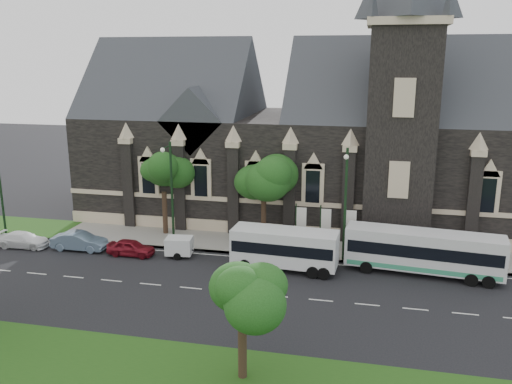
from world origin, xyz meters
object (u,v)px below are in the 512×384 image
(banner_flag_center, at_px, (324,224))
(tree_park_east, at_px, (246,290))
(street_lamp_near, at_px, (345,199))
(banner_flag_left, at_px, (299,223))
(box_trailer, at_px, (179,246))
(sedan, at_px, (79,241))
(street_lamp_mid, at_px, (171,190))
(tour_coach, at_px, (423,251))
(banner_flag_right, at_px, (349,226))
(shuttle_bus, at_px, (285,247))
(tree_walk_left, at_px, (166,172))
(car_far_white, at_px, (23,240))
(tree_walk_right, at_px, (267,176))
(car_far_red, at_px, (131,248))

(banner_flag_center, bearing_deg, tree_park_east, -96.57)
(street_lamp_near, xyz_separation_m, banner_flag_left, (-3.71, 1.91, -2.73))
(box_trailer, distance_m, sedan, 8.62)
(street_lamp_mid, distance_m, tour_coach, 20.15)
(banner_flag_left, relative_size, tour_coach, 0.35)
(banner_flag_right, bearing_deg, tree_park_east, -102.65)
(street_lamp_near, relative_size, sedan, 1.97)
(shuttle_bus, bearing_deg, tree_walk_left, 156.64)
(tree_walk_left, height_order, car_far_white, tree_walk_left)
(banner_flag_left, height_order, sedan, banner_flag_left)
(banner_flag_right, distance_m, car_far_white, 27.14)
(tree_walk_right, xyz_separation_m, street_lamp_near, (6.79, -3.62, -0.71))
(sedan, bearing_deg, tree_park_east, -131.29)
(shuttle_bus, bearing_deg, tree_walk_right, 117.08)
(street_lamp_near, bearing_deg, street_lamp_mid, 180.00)
(street_lamp_mid, bearing_deg, car_far_red, -143.17)
(banner_flag_left, bearing_deg, banner_flag_right, 0.00)
(banner_flag_right, bearing_deg, tour_coach, -28.23)
(street_lamp_near, xyz_separation_m, tour_coach, (5.84, -1.08, -3.33))
(banner_flag_center, xyz_separation_m, car_far_white, (-24.76, -4.12, -1.75))
(tree_park_east, xyz_separation_m, car_far_red, (-12.97, 14.33, -3.96))
(street_lamp_mid, relative_size, tour_coach, 0.79)
(tree_walk_right, xyz_separation_m, street_lamp_mid, (-7.21, -3.62, -0.71))
(box_trailer, distance_m, car_far_red, 3.95)
(banner_flag_left, bearing_deg, car_far_red, -163.00)
(tree_walk_left, bearing_deg, street_lamp_near, -12.87)
(street_lamp_mid, height_order, car_far_red, street_lamp_mid)
(car_far_red, bearing_deg, tree_walk_left, -9.37)
(car_far_red, xyz_separation_m, car_far_white, (-9.69, -0.13, -0.02))
(banner_flag_left, relative_size, car_far_white, 0.91)
(banner_flag_left, bearing_deg, street_lamp_mid, -169.50)
(box_trailer, distance_m, car_far_white, 13.61)
(tree_walk_left, distance_m, banner_flag_right, 16.52)
(banner_flag_left, distance_m, box_trailer, 9.90)
(tree_walk_right, relative_size, box_trailer, 2.56)
(banner_flag_center, height_order, car_far_red, banner_flag_center)
(tree_walk_left, relative_size, street_lamp_near, 0.85)
(sedan, height_order, car_far_white, sedan)
(street_lamp_mid, distance_m, box_trailer, 4.61)
(banner_flag_right, bearing_deg, box_trailer, -165.47)
(street_lamp_mid, distance_m, banner_flag_left, 10.81)
(tree_walk_right, height_order, street_lamp_mid, street_lamp_mid)
(tree_walk_left, relative_size, car_far_white, 1.75)
(banner_flag_center, distance_m, car_far_red, 15.70)
(street_lamp_near, bearing_deg, banner_flag_right, 81.44)
(car_far_white, bearing_deg, sedan, -88.35)
(tour_coach, relative_size, shuttle_bus, 1.41)
(sedan, distance_m, car_far_red, 4.72)
(banner_flag_right, xyz_separation_m, sedan, (-21.79, -3.72, -1.63))
(street_lamp_near, distance_m, banner_flag_right, 3.34)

